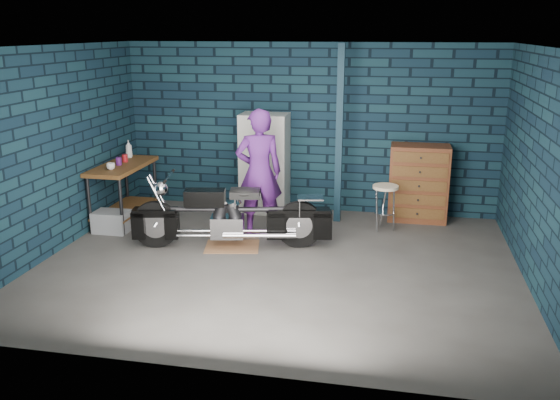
# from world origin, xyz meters

# --- Properties ---
(ground) EXTENTS (6.00, 6.00, 0.00)m
(ground) POSITION_xyz_m (0.00, 0.00, 0.00)
(ground) COLOR #4E4B49
(ground) RESTS_ON ground
(room_walls) EXTENTS (6.02, 5.01, 2.71)m
(room_walls) POSITION_xyz_m (0.00, 0.55, 1.90)
(room_walls) COLOR black
(room_walls) RESTS_ON ground
(support_post) EXTENTS (0.10, 0.10, 2.70)m
(support_post) POSITION_xyz_m (0.55, 1.95, 1.35)
(support_post) COLOR #102734
(support_post) RESTS_ON ground
(workbench) EXTENTS (0.60, 1.40, 0.91)m
(workbench) POSITION_xyz_m (-2.68, 1.27, 0.46)
(workbench) COLOR brown
(workbench) RESTS_ON ground
(drip_mat) EXTENTS (0.82, 0.68, 0.01)m
(drip_mat) POSITION_xyz_m (-0.74, 0.51, 0.00)
(drip_mat) COLOR brown
(drip_mat) RESTS_ON ground
(motorcycle) EXTENTS (2.39, 1.06, 1.02)m
(motorcycle) POSITION_xyz_m (-0.74, 0.51, 0.51)
(motorcycle) COLOR black
(motorcycle) RESTS_ON ground
(person) EXTENTS (0.78, 0.65, 1.83)m
(person) POSITION_xyz_m (-0.51, 1.14, 0.92)
(person) COLOR #582079
(person) RESTS_ON ground
(storage_bin) EXTENTS (0.50, 0.36, 0.31)m
(storage_bin) POSITION_xyz_m (-2.66, 0.77, 0.16)
(storage_bin) COLOR gray
(storage_bin) RESTS_ON ground
(locker) EXTENTS (0.75, 0.53, 1.60)m
(locker) POSITION_xyz_m (-0.67, 2.23, 0.80)
(locker) COLOR beige
(locker) RESTS_ON ground
(tool_chest) EXTENTS (0.89, 0.49, 1.19)m
(tool_chest) POSITION_xyz_m (1.77, 2.23, 0.59)
(tool_chest) COLOR brown
(tool_chest) RESTS_ON ground
(shop_stool) EXTENTS (0.49, 0.49, 0.69)m
(shop_stool) POSITION_xyz_m (1.28, 1.64, 0.34)
(shop_stool) COLOR beige
(shop_stool) RESTS_ON ground
(cup_a) EXTENTS (0.16, 0.16, 0.10)m
(cup_a) POSITION_xyz_m (-2.68, 0.91, 0.96)
(cup_a) COLOR beige
(cup_a) RESTS_ON workbench
(mug_purple) EXTENTS (0.09, 0.09, 0.12)m
(mug_purple) POSITION_xyz_m (-2.70, 1.22, 0.97)
(mug_purple) COLOR #4F1863
(mug_purple) RESTS_ON workbench
(mug_red) EXTENTS (0.09, 0.09, 0.12)m
(mug_red) POSITION_xyz_m (-2.71, 1.44, 0.97)
(mug_red) COLOR #A6161D
(mug_red) RESTS_ON workbench
(bottle) EXTENTS (0.13, 0.13, 0.28)m
(bottle) POSITION_xyz_m (-2.79, 1.76, 1.05)
(bottle) COLOR gray
(bottle) RESTS_ON workbench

